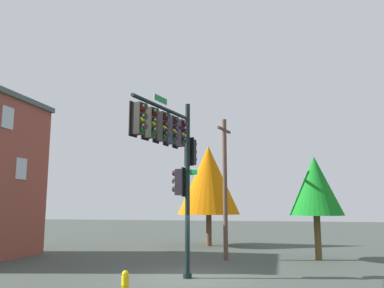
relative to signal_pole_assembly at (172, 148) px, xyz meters
name	(u,v)px	position (x,y,z in m)	size (l,w,h in m)	color
ground_plane	(187,278)	(-1.26, 0.32, -5.15)	(120.00, 120.00, 0.00)	#3C433D
signal_pole_assembly	(172,148)	(0.00, 0.00, 0.00)	(4.70, 1.60, 7.22)	black
utility_pole	(225,185)	(-6.79, 1.12, -1.11)	(1.78, 0.51, 7.72)	brown
fire_hydrant	(125,284)	(2.41, -0.85, -4.74)	(0.33, 0.24, 0.83)	gold
tree_near	(209,180)	(-14.00, -1.14, -0.34)	(4.60, 4.60, 7.37)	brown
tree_far	(315,186)	(-7.93, 5.98, -1.18)	(2.93, 2.93, 5.62)	brown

